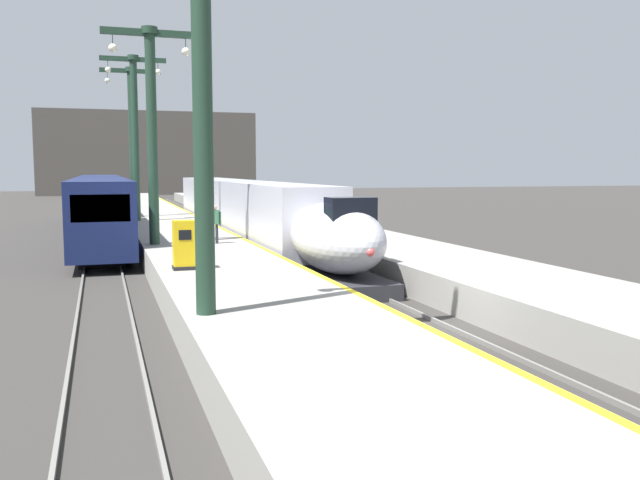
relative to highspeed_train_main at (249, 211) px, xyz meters
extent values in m
plane|color=#33302D|center=(0.00, -22.20, -1.93)|extent=(260.00, 260.00, 0.00)
cube|color=gray|center=(-4.05, 2.55, -1.40)|extent=(4.80, 110.00, 1.05)
cube|color=gray|center=(4.05, 2.55, -1.40)|extent=(4.80, 110.00, 1.05)
cube|color=yellow|center=(-1.77, 2.55, -0.87)|extent=(0.20, 107.80, 0.01)
cube|color=slate|center=(-0.75, 5.30, -1.87)|extent=(0.08, 110.00, 0.12)
cube|color=slate|center=(0.75, 5.30, -1.87)|extent=(0.08, 110.00, 0.12)
cube|color=slate|center=(-8.85, 5.30, -1.87)|extent=(0.08, 110.00, 0.12)
cube|color=slate|center=(-7.35, 5.30, -1.87)|extent=(0.08, 110.00, 0.12)
ellipsoid|color=silver|center=(0.00, -15.15, -0.10)|extent=(2.78, 6.88, 2.56)
cube|color=#28282D|center=(0.00, -15.50, -1.65)|extent=(2.46, 5.85, 0.55)
cube|color=black|center=(0.00, -16.70, 0.97)|extent=(1.59, 1.00, 0.90)
sphere|color=#F24C4C|center=(0.00, -18.51, -0.25)|extent=(0.28, 0.28, 0.28)
cube|color=silver|center=(0.00, -6.09, 0.15)|extent=(2.90, 14.00, 3.05)
cube|color=black|center=(-1.42, -6.09, 0.70)|extent=(0.04, 11.90, 0.80)
cube|color=black|center=(1.42, -6.09, 0.70)|extent=(0.04, 11.90, 0.80)
cube|color=silver|center=(0.00, -6.09, -1.13)|extent=(2.92, 13.30, 0.24)
cube|color=black|center=(0.00, -10.57, -1.65)|extent=(2.03, 2.20, 0.56)
cube|color=black|center=(0.00, -1.61, -1.65)|extent=(2.03, 2.20, 0.56)
cube|color=silver|center=(0.00, 10.51, 0.15)|extent=(2.90, 18.00, 3.05)
cube|color=black|center=(-1.42, 10.51, 0.70)|extent=(0.04, 15.84, 0.80)
cube|color=black|center=(1.42, 10.51, 0.70)|extent=(0.04, 15.84, 0.80)
cube|color=black|center=(0.00, 4.39, -1.65)|extent=(2.03, 2.20, 0.56)
cube|color=black|center=(0.00, 16.63, -1.65)|extent=(2.03, 2.20, 0.56)
cube|color=#141E4C|center=(-8.10, -1.01, 0.22)|extent=(2.85, 18.00, 3.30)
cube|color=black|center=(-8.10, -9.97, 0.82)|extent=(2.28, 0.08, 1.10)
cube|color=black|center=(-9.49, -1.01, 0.72)|extent=(0.04, 15.30, 0.90)
cube|color=black|center=(-6.71, -1.01, 0.72)|extent=(0.04, 15.30, 0.90)
cube|color=black|center=(-8.10, -6.77, -1.67)|extent=(2.00, 2.00, 0.52)
cube|color=black|center=(-8.10, 4.75, -1.67)|extent=(2.00, 2.00, 0.52)
cube|color=#141E4C|center=(-8.10, 17.59, 0.22)|extent=(2.85, 18.00, 3.30)
cylinder|color=#1E3828|center=(-5.90, -23.24, 4.35)|extent=(0.44, 0.44, 10.45)
cylinder|color=#1E3828|center=(-5.90, -8.20, 3.73)|extent=(0.44, 0.44, 9.21)
cylinder|color=#1E3828|center=(-5.90, -8.20, 8.19)|extent=(0.68, 0.68, 0.30)
cube|color=#1E3828|center=(-5.90, -8.20, 8.09)|extent=(4.00, 0.24, 0.28)
cylinder|color=#1E3828|center=(-7.40, -8.20, 7.74)|extent=(0.03, 0.03, 0.60)
sphere|color=#EFEACC|center=(-7.40, -8.20, 7.39)|extent=(0.36, 0.36, 0.36)
cylinder|color=#1E3828|center=(-4.40, -8.20, 7.74)|extent=(0.03, 0.03, 0.60)
sphere|color=#EFEACC|center=(-4.40, -8.20, 7.39)|extent=(0.36, 0.36, 0.36)
cylinder|color=#1E3828|center=(-5.90, 6.04, 4.25)|extent=(0.44, 0.44, 10.26)
cylinder|color=#1E3828|center=(-5.90, 6.04, 9.23)|extent=(0.68, 0.68, 0.30)
cube|color=#1E3828|center=(-5.90, 6.04, 9.13)|extent=(4.00, 0.24, 0.28)
cylinder|color=#1E3828|center=(-7.40, 6.04, 8.78)|extent=(0.03, 0.03, 0.60)
sphere|color=#EFEACC|center=(-7.40, 6.04, 8.43)|extent=(0.36, 0.36, 0.36)
cylinder|color=#1E3828|center=(-4.40, 6.04, 8.78)|extent=(0.03, 0.03, 0.60)
sphere|color=#EFEACC|center=(-4.40, 6.04, 8.43)|extent=(0.36, 0.36, 0.36)
cylinder|color=#1E3828|center=(-5.90, 10.06, 4.17)|extent=(0.44, 0.44, 10.09)
cylinder|color=#1E3828|center=(-5.90, 10.06, 9.07)|extent=(0.68, 0.68, 0.30)
cube|color=#1E3828|center=(-5.90, 10.06, 8.97)|extent=(4.00, 0.24, 0.28)
cylinder|color=#1E3828|center=(-7.40, 10.06, 8.62)|extent=(0.03, 0.03, 0.60)
sphere|color=#EFEACC|center=(-7.40, 10.06, 8.27)|extent=(0.36, 0.36, 0.36)
cylinder|color=#1E3828|center=(-4.40, 10.06, 8.62)|extent=(0.03, 0.03, 0.60)
sphere|color=#EFEACC|center=(-4.40, 10.06, 8.27)|extent=(0.36, 0.36, 0.36)
cylinder|color=#23232D|center=(-3.44, -8.70, -0.45)|extent=(0.13, 0.13, 0.85)
cylinder|color=#23232D|center=(-3.28, -8.75, -0.45)|extent=(0.13, 0.13, 0.85)
cube|color=#336647|center=(-3.36, -8.73, 0.28)|extent=(0.43, 0.32, 0.62)
cylinder|color=#336647|center=(-3.59, -8.66, 0.23)|extent=(0.09, 0.09, 0.58)
cylinder|color=#336647|center=(-3.13, -8.80, 0.23)|extent=(0.09, 0.09, 0.58)
sphere|color=tan|center=(-3.36, -8.73, 0.70)|extent=(0.22, 0.22, 0.22)
cube|color=#4C4C51|center=(-4.44, -8.18, -0.58)|extent=(0.40, 0.22, 0.60)
cylinder|color=#262628|center=(-4.54, -8.18, -0.10)|extent=(0.02, 0.02, 0.36)
cylinder|color=#262628|center=(-4.34, -8.18, -0.10)|extent=(0.02, 0.02, 0.36)
cube|color=#262628|center=(-4.44, -8.18, 0.09)|extent=(0.22, 0.03, 0.02)
cube|color=yellow|center=(-5.55, -16.16, -0.08)|extent=(0.70, 0.56, 1.60)
cube|color=black|center=(-5.55, -16.45, 0.27)|extent=(0.40, 0.02, 0.32)
cube|color=black|center=(-5.55, -16.16, -0.82)|extent=(0.76, 0.62, 0.12)
cube|color=#4C4742|center=(0.00, 79.80, 5.07)|extent=(36.00, 2.00, 14.00)
camera|label=1|loc=(-8.09, -38.36, 2.37)|focal=38.17mm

